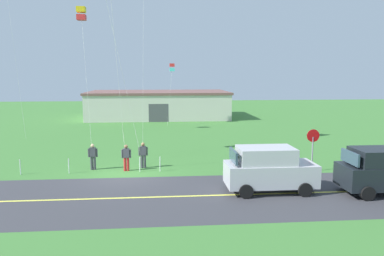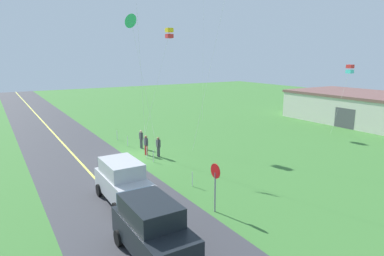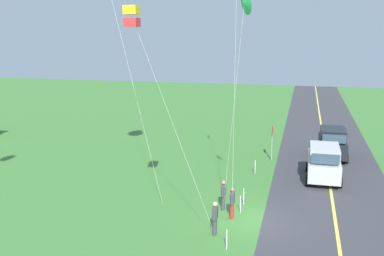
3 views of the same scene
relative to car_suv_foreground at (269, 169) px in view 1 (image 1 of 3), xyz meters
The scene contains 17 objects.
ground_plane 8.35m from the car_suv_foreground, 154.18° to the left, with size 120.00×120.00×0.10m, color #3D7533.
asphalt_road 7.54m from the car_suv_foreground, behind, with size 120.00×7.00×0.00m, color #38383D.
road_centre_stripe 7.54m from the car_suv_foreground, behind, with size 120.00×0.16×0.00m, color #E5E04C.
car_suv_foreground is the anchor object (origin of this frame).
car_parked_east_near 5.58m from the car_suv_foreground, ahead, with size 4.40×2.12×2.24m.
stop_sign 5.14m from the car_suv_foreground, 43.38° to the left, with size 0.76×0.08×2.56m.
person_adult_near 8.27m from the car_suv_foreground, 140.77° to the left, with size 0.58×0.22×1.60m.
person_adult_companion 8.71m from the car_suv_foreground, 148.03° to the left, with size 0.58×0.22×1.60m.
person_child_watcher 10.71m from the car_suv_foreground, 151.78° to the left, with size 0.58×0.22×1.60m.
kite_yellow_high 15.93m from the car_suv_foreground, 141.03° to the left, with size 1.29×3.68×10.19m.
kite_orange_near 26.00m from the car_suv_foreground, 98.78° to the left, with size 0.91×1.54×6.97m.
warehouse_distant 32.89m from the car_suv_foreground, 99.59° to the left, with size 18.36×10.20×3.50m.
fence_post_0 14.14m from the car_suv_foreground, 162.29° to the left, with size 0.05×0.05×0.90m, color silver.
fence_post_1 11.56m from the car_suv_foreground, 158.12° to the left, with size 0.05×0.05×0.90m, color silver.
fence_post_2 7.88m from the car_suv_foreground, 146.81° to the left, with size 0.05×0.05×0.90m, color silver.
fence_post_3 6.91m from the car_suv_foreground, 141.30° to the left, with size 0.05×0.05×0.90m, color silver.
fence_post_4 4.36m from the car_suv_foreground, 87.32° to the left, with size 0.05×0.05×0.90m, color silver.
Camera 1 is at (2.09, -20.99, 5.80)m, focal length 34.61 mm.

